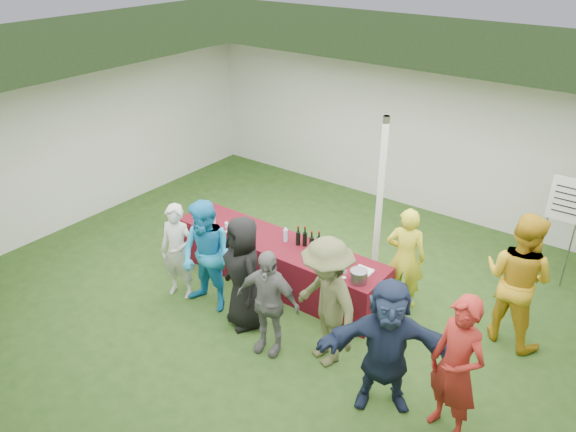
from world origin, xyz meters
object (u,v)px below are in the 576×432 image
Objects in this scene: customer_4 at (326,303)px; customer_5 at (387,346)px; customer_3 at (268,302)px; staff_back at (518,279)px; customer_1 at (207,257)px; staff_pourer at (405,258)px; customer_2 at (244,273)px; customer_0 at (178,251)px; customer_6 at (456,369)px; wine_list_sign at (565,208)px; serving_table at (278,262)px; dump_bucket at (359,276)px.

customer_4 is 0.99m from customer_5.
customer_4 is (0.72, 0.28, 0.14)m from customer_3.
staff_back is 4.22m from customer_1.
customer_4 is at bearing 64.07° from staff_pourer.
customer_2 is 2.29m from customer_5.
staff_back is 3.28m from customer_3.
staff_pourer is at bearing 15.52° from customer_0.
customer_4 reaches higher than customer_6.
staff_back reaches higher than staff_pourer.
customer_0 is 4.31m from customer_6.
wine_list_sign is at bearing 45.09° from customer_3.
customer_5 reaches higher than customer_3.
serving_table is 1.56m from customer_0.
customer_2 is at bearing -161.64° from customer_6.
customer_2 is at bearing 1.31° from customer_1.
wine_list_sign is at bearing 56.03° from dump_bucket.
wine_list_sign is 0.95× the size of staff_back.
customer_6 reaches higher than dump_bucket.
wine_list_sign reaches higher than customer_3.
customer_3 is (-2.58, -3.89, -0.56)m from wine_list_sign.
dump_bucket is 1.44m from customer_5.
dump_bucket is 0.83m from customer_4.
customer_5 is (0.96, -0.23, -0.04)m from customer_4.
customer_0 is at bearing -131.49° from serving_table.
customer_3 is at bearing -156.50° from customer_6.
staff_back reaches higher than customer_2.
dump_bucket is at bearing 42.08° from staff_back.
serving_table is 4.39m from wine_list_sign.
customer_4 is at bearing -33.64° from serving_table.
staff_back is at bearing 109.98° from customer_6.
wine_list_sign is 1.01× the size of customer_6.
serving_table is 2.38× the size of customer_0.
customer_0 reaches higher than dump_bucket.
staff_back reaches higher than customer_6.
serving_table is at bearing 171.02° from customer_4.
staff_back is at bearing 29.41° from customer_3.
staff_back is at bearing 26.59° from customer_1.
staff_back reaches higher than dump_bucket.
customer_2 is (-1.57, -1.74, 0.04)m from staff_pourer.
customer_0 is 0.58m from customer_1.
customer_2 is (0.25, -1.08, 0.46)m from serving_table.
staff_pourer is 2.39m from customer_6.
customer_0 is at bearing -177.00° from customer_1.
serving_table is 2.27× the size of staff_pourer.
staff_back is (3.34, 0.82, 0.58)m from serving_table.
staff_back reaches higher than customer_0.
dump_bucket is 2.06m from staff_back.
wine_list_sign is 4.09m from customer_4.
customer_1 is (-3.86, -3.67, -0.46)m from wine_list_sign.
customer_0 is at bearing 146.43° from customer_5.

